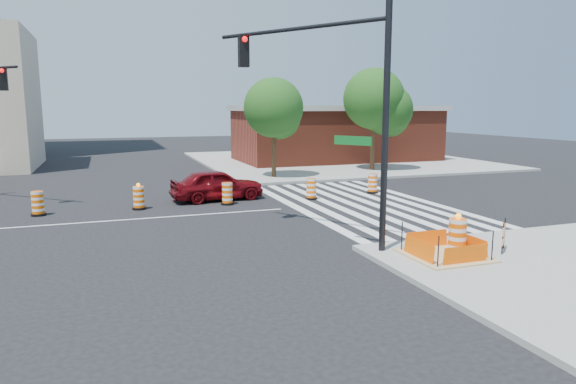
% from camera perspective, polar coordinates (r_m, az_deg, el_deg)
% --- Properties ---
extents(ground, '(120.00, 120.00, 0.00)m').
position_cam_1_polar(ground, '(21.55, -18.74, -3.03)').
color(ground, black).
rests_on(ground, ground).
extents(sidewalk_ne, '(22.00, 22.00, 0.15)m').
position_cam_1_polar(sidewalk_ne, '(43.34, 5.28, 3.53)').
color(sidewalk_ne, gray).
rests_on(sidewalk_ne, ground).
extents(crosswalk_east, '(6.75, 13.50, 0.01)m').
position_cam_1_polar(crosswalk_east, '(24.26, 8.05, -1.27)').
color(crosswalk_east, silver).
rests_on(crosswalk_east, ground).
extents(lane_centerline, '(14.00, 0.12, 0.01)m').
position_cam_1_polar(lane_centerline, '(21.55, -18.74, -3.02)').
color(lane_centerline, silver).
rests_on(lane_centerline, ground).
extents(excavation_pit, '(2.20, 2.20, 0.90)m').
position_cam_1_polar(excavation_pit, '(15.76, 17.03, -6.58)').
color(excavation_pit, tan).
rests_on(excavation_pit, ground).
extents(brick_storefront, '(16.50, 8.50, 4.60)m').
position_cam_1_polar(brick_storefront, '(43.17, 5.33, 6.49)').
color(brick_storefront, maroon).
rests_on(brick_storefront, ground).
extents(red_coupe, '(4.61, 2.25, 1.52)m').
position_cam_1_polar(red_coupe, '(25.08, -7.89, 0.82)').
color(red_coupe, '#61080D').
rests_on(red_coupe, ground).
extents(signal_pole_se, '(3.69, 5.68, 8.77)m').
position_cam_1_polar(signal_pole_se, '(16.32, 5.07, 12.56)').
color(signal_pole_se, black).
rests_on(signal_pole_se, ground).
extents(pit_drum, '(0.64, 0.64, 1.26)m').
position_cam_1_polar(pit_drum, '(15.83, 18.28, -4.88)').
color(pit_drum, black).
rests_on(pit_drum, ground).
extents(barricade, '(0.61, 0.60, 0.96)m').
position_cam_1_polar(barricade, '(16.76, 22.85, -4.35)').
color(barricade, '#F55D05').
rests_on(barricade, ground).
extents(tree_north_c, '(3.70, 3.70, 6.29)m').
position_cam_1_polar(tree_north_c, '(32.08, -1.56, 8.96)').
color(tree_north_c, '#382314').
rests_on(tree_north_c, ground).
extents(tree_north_d, '(4.21, 4.21, 7.15)m').
position_cam_1_polar(tree_north_d, '(36.30, 9.54, 9.79)').
color(tree_north_d, '#382314').
rests_on(tree_north_d, ground).
extents(tree_north_e, '(3.60, 3.60, 6.12)m').
position_cam_1_polar(tree_north_e, '(36.63, 10.93, 8.66)').
color(tree_north_e, '#382314').
rests_on(tree_north_e, ground).
extents(median_drum_2, '(0.60, 0.60, 1.02)m').
position_cam_1_polar(median_drum_2, '(23.67, -26.04, -1.24)').
color(median_drum_2, black).
rests_on(median_drum_2, ground).
extents(median_drum_3, '(0.60, 0.60, 1.18)m').
position_cam_1_polar(median_drum_3, '(23.52, -16.24, -0.69)').
color(median_drum_3, black).
rests_on(median_drum_3, ground).
extents(median_drum_4, '(0.60, 0.60, 1.02)m').
position_cam_1_polar(median_drum_4, '(23.86, -6.76, -0.26)').
color(median_drum_4, black).
rests_on(median_drum_4, ground).
extents(median_drum_5, '(0.60, 0.60, 1.02)m').
position_cam_1_polar(median_drum_5, '(25.09, 2.60, 0.26)').
color(median_drum_5, black).
rests_on(median_drum_5, ground).
extents(median_drum_6, '(0.60, 0.60, 1.02)m').
position_cam_1_polar(median_drum_6, '(27.27, 9.37, 0.87)').
color(median_drum_6, black).
rests_on(median_drum_6, ground).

